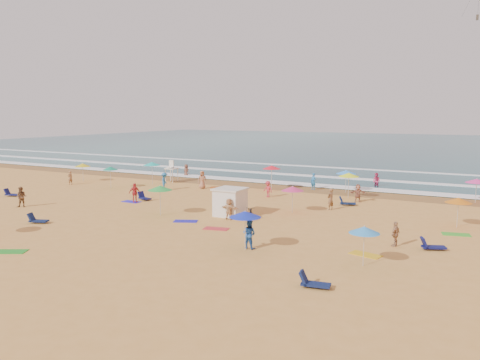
% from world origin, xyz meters
% --- Properties ---
extents(ground, '(220.00, 220.00, 0.00)m').
position_xyz_m(ground, '(0.00, 0.00, 0.00)').
color(ground, gold).
rests_on(ground, ground).
extents(ocean, '(220.00, 140.00, 0.18)m').
position_xyz_m(ocean, '(0.00, 84.00, 0.00)').
color(ocean, '#0C4756').
rests_on(ocean, ground).
extents(wet_sand, '(220.00, 220.00, 0.00)m').
position_xyz_m(wet_sand, '(0.00, 12.50, 0.01)').
color(wet_sand, olive).
rests_on(wet_sand, ground).
extents(surf_foam, '(200.00, 18.70, 0.05)m').
position_xyz_m(surf_foam, '(0.00, 21.32, 0.10)').
color(surf_foam, white).
rests_on(surf_foam, ground).
extents(cabana, '(2.00, 2.00, 2.00)m').
position_xyz_m(cabana, '(2.04, -2.11, 1.00)').
color(cabana, silver).
rests_on(cabana, ground).
extents(cabana_roof, '(2.20, 2.20, 0.12)m').
position_xyz_m(cabana_roof, '(2.04, -2.11, 2.06)').
color(cabana_roof, silver).
rests_on(cabana_roof, cabana).
extents(bicycle, '(1.30, 1.92, 0.95)m').
position_xyz_m(bicycle, '(3.94, -2.41, 0.48)').
color(bicycle, black).
rests_on(bicycle, ground).
extents(lifeguard_stand, '(1.20, 1.20, 2.10)m').
position_xyz_m(lifeguard_stand, '(-12.48, 10.28, 1.05)').
color(lifeguard_stand, white).
rests_on(lifeguard_stand, ground).
extents(beach_umbrellas, '(61.77, 29.69, 0.80)m').
position_xyz_m(beach_umbrellas, '(0.75, 1.71, 2.08)').
color(beach_umbrellas, '#D32F71').
rests_on(beach_umbrellas, ground).
extents(loungers, '(58.64, 20.34, 0.34)m').
position_xyz_m(loungers, '(7.56, -4.13, 0.17)').
color(loungers, '#0E134A').
rests_on(loungers, ground).
extents(towels, '(50.05, 26.83, 0.03)m').
position_xyz_m(towels, '(2.12, -3.34, 0.01)').
color(towels, '#C64818').
rests_on(towels, ground).
extents(beachgoers, '(50.12, 27.50, 2.12)m').
position_xyz_m(beachgoers, '(-1.03, 4.10, 0.79)').
color(beachgoers, '#956A45').
rests_on(beachgoers, ground).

